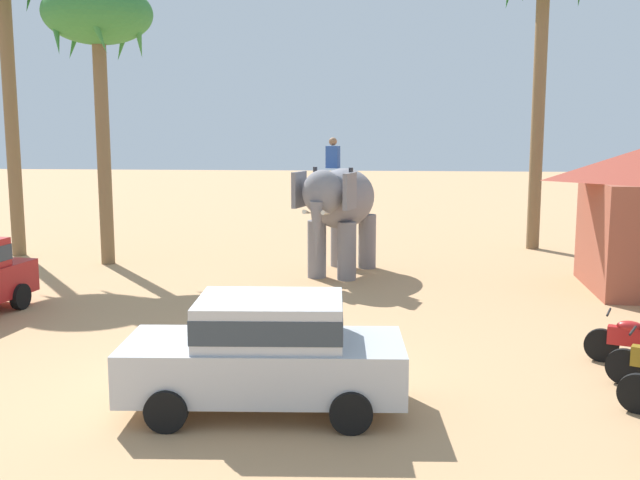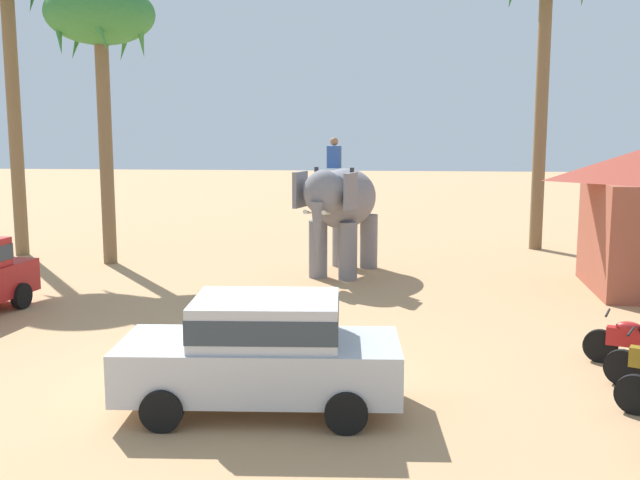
# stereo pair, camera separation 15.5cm
# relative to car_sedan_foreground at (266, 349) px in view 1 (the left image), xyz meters

# --- Properties ---
(ground_plane) EXTENTS (120.00, 120.00, 0.00)m
(ground_plane) POSITION_rel_car_sedan_foreground_xyz_m (-0.62, 0.92, -0.93)
(ground_plane) COLOR tan
(car_sedan_foreground) EXTENTS (4.20, 2.08, 1.70)m
(car_sedan_foreground) POSITION_rel_car_sedan_foreground_xyz_m (0.00, 0.00, 0.00)
(car_sedan_foreground) COLOR #B7BABF
(car_sedan_foreground) RESTS_ON ground
(elephant_with_mahout) EXTENTS (2.49, 4.02, 3.88)m
(elephant_with_mahout) POSITION_rel_car_sedan_foreground_xyz_m (0.48, 10.39, 1.06)
(elephant_with_mahout) COLOR slate
(elephant_with_mahout) RESTS_ON ground
(motorcycle_far_in_row) EXTENTS (1.71, 0.83, 0.94)m
(motorcycle_far_in_row) POSITION_rel_car_sedan_foreground_xyz_m (6.17, 2.56, -0.46)
(motorcycle_far_in_row) COLOR black
(motorcycle_far_in_row) RESTS_ON ground
(palm_tree_left_of_road) EXTENTS (3.20, 3.20, 8.36)m
(palm_tree_left_of_road) POSITION_rel_car_sedan_foreground_xyz_m (-6.73, 11.42, 6.28)
(palm_tree_left_of_road) COLOR brown
(palm_tree_left_of_road) RESTS_ON ground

